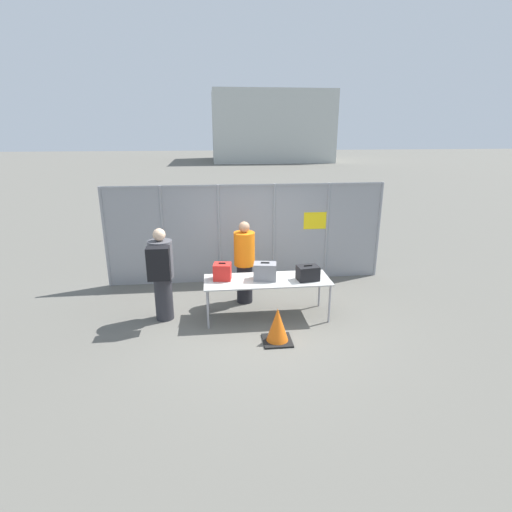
% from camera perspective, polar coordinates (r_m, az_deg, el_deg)
% --- Properties ---
extents(ground_plane, '(120.00, 120.00, 0.00)m').
position_cam_1_polar(ground_plane, '(7.67, 0.20, -9.30)').
color(ground_plane, '#605E56').
extents(fence_section, '(6.44, 0.07, 2.30)m').
position_cam_1_polar(fence_section, '(9.28, -1.27, 3.47)').
color(fence_section, gray).
rests_on(fence_section, ground_plane).
extents(inspection_table, '(2.37, 0.84, 0.77)m').
position_cam_1_polar(inspection_table, '(7.56, 1.60, -3.69)').
color(inspection_table, '#B2B2AD').
rests_on(inspection_table, ground_plane).
extents(suitcase_red, '(0.36, 0.32, 0.33)m').
position_cam_1_polar(suitcase_red, '(7.52, -4.83, -2.23)').
color(suitcase_red, red).
rests_on(suitcase_red, inspection_table).
extents(suitcase_grey, '(0.46, 0.35, 0.35)m').
position_cam_1_polar(suitcase_grey, '(7.48, 1.30, -2.22)').
color(suitcase_grey, slate).
rests_on(suitcase_grey, inspection_table).
extents(suitcase_black, '(0.43, 0.33, 0.30)m').
position_cam_1_polar(suitcase_black, '(7.54, 7.41, -2.41)').
color(suitcase_black, black).
rests_on(suitcase_black, inspection_table).
extents(traveler_hooded, '(0.44, 0.68, 1.78)m').
position_cam_1_polar(traveler_hooded, '(7.54, -13.36, -2.19)').
color(traveler_hooded, '#2D2D33').
rests_on(traveler_hooded, ground_plane).
extents(security_worker_near, '(0.43, 0.43, 1.73)m').
position_cam_1_polar(security_worker_near, '(8.17, -1.66, -0.78)').
color(security_worker_near, black).
rests_on(security_worker_near, ground_plane).
extents(utility_trailer, '(3.48, 2.24, 0.68)m').
position_cam_1_polar(utility_trailer, '(10.86, 2.13, 1.23)').
color(utility_trailer, silver).
rests_on(utility_trailer, ground_plane).
extents(distant_hangar, '(12.48, 9.72, 7.20)m').
position_cam_1_polar(distant_hangar, '(46.24, 1.94, 17.97)').
color(distant_hangar, '#B2B7B2').
rests_on(distant_hangar, ground_plane).
extents(traffic_cone, '(0.49, 0.49, 0.62)m').
position_cam_1_polar(traffic_cone, '(6.89, 3.09, -9.99)').
color(traffic_cone, black).
rests_on(traffic_cone, ground_plane).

